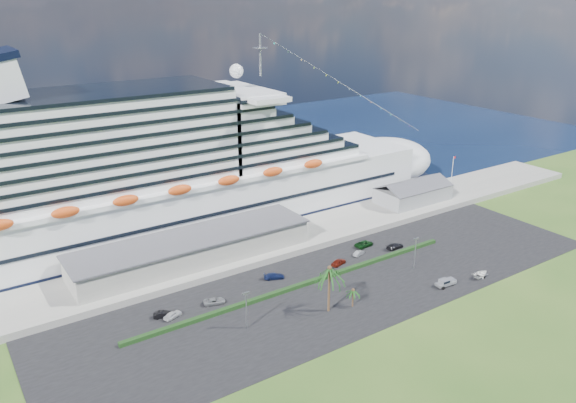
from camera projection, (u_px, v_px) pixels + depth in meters
ground at (375, 306)px, 123.45m from camera, size 420.00×420.00×0.00m
asphalt_lot at (344, 285)px, 132.00m from camera, size 140.00×38.00×0.12m
wharf at (277, 240)px, 154.31m from camera, size 240.00×20.00×1.80m
water at (156, 166)px, 224.76m from camera, size 420.00×160.00×0.02m
cruise_ship at (165, 177)px, 156.30m from camera, size 191.00×38.00×54.00m
terminal_building at (193, 248)px, 139.83m from camera, size 61.00×15.00×6.30m
port_shed at (413, 193)px, 180.25m from camera, size 24.00×12.31×7.37m
flagpole at (452, 172)px, 188.33m from camera, size 1.08×0.16×12.00m
hedge at (304, 284)px, 131.54m from camera, size 88.00×1.10×0.90m
lamp_post_left at (246, 306)px, 113.21m from camera, size 1.60×0.35×8.27m
lamp_post_right at (415, 249)px, 138.28m from camera, size 1.60×0.35×8.27m
palm_tall at (329, 273)px, 118.16m from camera, size 8.82×8.82×11.13m
palm_short at (353, 292)px, 121.78m from camera, size 3.53×3.53×4.56m
parked_car_0 at (173, 315)px, 118.42m from camera, size 4.56×3.06×1.44m
parked_car_1 at (164, 314)px, 118.61m from camera, size 4.56×2.83×1.42m
parked_car_2 at (214, 301)px, 123.78m from camera, size 5.18×3.40×1.33m
parked_car_3 at (274, 276)px, 134.71m from camera, size 5.34×3.71×1.44m
parked_car_4 at (339, 262)px, 141.63m from camera, size 4.92×3.06×1.56m
parked_car_5 at (359, 253)px, 146.93m from camera, size 3.96×2.34×1.23m
parked_car_6 at (364, 244)px, 151.98m from camera, size 5.78×3.08×1.55m
parked_car_7 at (395, 246)px, 150.70m from camera, size 5.19×2.23×1.49m
pickup_truck at (446, 282)px, 131.23m from camera, size 5.39×2.33×1.85m
boat_trailer at (481, 274)px, 135.17m from camera, size 5.29×3.63×1.50m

